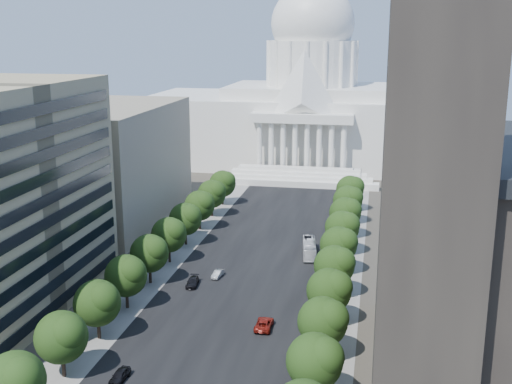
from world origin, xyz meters
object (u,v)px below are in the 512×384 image
Objects in this scene: car_silver at (218,274)px; car_red at (264,324)px; city_bus at (309,248)px; car_dark_a at (120,376)px; car_dark_b at (193,282)px.

car_silver is 0.71× the size of car_red.
car_dark_a is at bearing -117.34° from city_bus.
car_silver is (4.00, 40.99, -0.08)m from car_dark_a.
car_dark_b is 0.45× the size of city_bus.
city_bus is at bearing 73.57° from car_dark_a.
city_bus is at bearing -95.45° from car_red.
car_red is at bearing -50.74° from car_silver.
car_dark_b is at bearing -42.69° from car_red.
city_bus is (16.73, 16.69, 0.93)m from car_silver.
city_bus reaches higher than car_dark_a.
city_bus is at bearing 51.70° from car_silver.
car_dark_a is 41.18m from car_silver.
car_red is 23.05m from car_dark_b.
car_dark_b is at bearing 92.90° from car_dark_a.
city_bus is at bearing 41.35° from car_dark_b.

